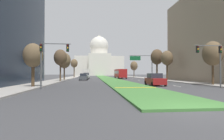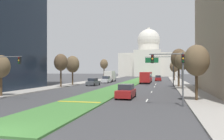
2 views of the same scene
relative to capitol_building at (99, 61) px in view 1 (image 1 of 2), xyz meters
The scene contains 24 objects.
ground_plane 63.19m from the capitol_building, 90.00° to the right, with size 278.03×278.03×0.00m, color #3D3D3F.
grass_median 69.42m from the capitol_building, 90.00° to the right, with size 5.16×113.74×0.14m, color #427A38.
median_curb_nose 113.58m from the capitol_building, 90.00° to the right, with size 4.64×0.50×0.04m, color gold.
lane_dashes_right 86.39m from the capitol_building, 85.49° to the right, with size 0.16×50.29×0.01m.
sidewalk_left 76.78m from the capitol_building, 99.77° to the right, with size 4.00×113.74×0.15m, color #9E9991.
sidewalk_right 76.78m from the capitol_building, 80.23° to the right, with size 4.00×113.74×0.15m, color #9E9991.
capitol_building is the anchor object (origin of this frame).
traffic_light_near_left 113.10m from the capitol_building, 94.87° to the right, with size 3.34×0.35×5.20m.
traffic_light_near_right 113.50m from the capitol_building, 85.15° to the right, with size 3.34×0.35×5.20m.
overhead_guide_sign 86.95m from the capitol_building, 84.49° to the right, with size 6.05×0.20×6.50m.
street_tree_left_near 110.83m from the capitol_building, 96.24° to the right, with size 2.36×2.36×5.44m.
street_tree_right_near 109.68m from the capitol_building, 83.61° to the right, with size 2.79×2.79×6.32m.
street_tree_left_mid 94.27m from the capitol_building, 97.01° to the right, with size 2.72×2.72×6.76m.
street_tree_right_mid 93.86m from the capitol_building, 82.67° to the right, with size 2.67×2.67×6.85m.
street_tree_left_far 88.10m from the capitol_building, 97.57° to the right, with size 3.07×3.07×6.75m.
street_tree_right_far 88.09m from the capitol_building, 82.40° to the right, with size 3.17×3.17×7.88m.
street_tree_left_distant 58.81m from the capitol_building, 101.86° to the right, with size 2.78×2.78×7.42m.
street_tree_right_distant 60.01m from the capitol_building, 78.33° to the right, with size 2.99×2.99×6.57m.
sedan_lead_stopped 108.28m from the capitol_building, 87.83° to the right, with size 2.06×4.41×1.75m.
sedan_midblock 87.33m from the capitol_building, 94.55° to the right, with size 2.21×4.47×1.68m.
sedan_distant 76.20m from the capitol_building, 95.02° to the right, with size 1.93×4.70×1.85m.
sedan_far_horizon 62.59m from the capitol_building, 83.61° to the right, with size 2.17×4.40×1.81m.
box_truck_delivery 69.99m from the capitol_building, 95.80° to the right, with size 2.40×6.40×3.20m.
city_bus 74.85m from the capitol_building, 86.85° to the right, with size 2.62×11.00×2.95m.
Camera 1 is at (-4.80, -8.37, 1.80)m, focal length 30.27 mm.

